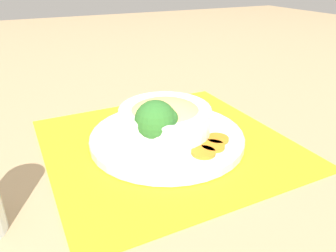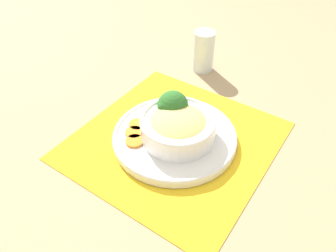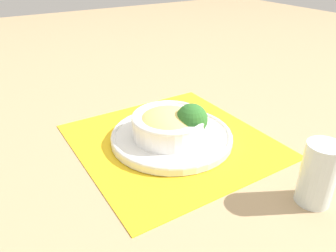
% 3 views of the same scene
% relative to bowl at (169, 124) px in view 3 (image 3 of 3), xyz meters
% --- Properties ---
extents(ground_plane, '(4.00, 4.00, 0.00)m').
position_rel_bowl_xyz_m(ground_plane, '(-0.00, 0.01, -0.05)').
color(ground_plane, tan).
extents(placemat, '(0.46, 0.45, 0.00)m').
position_rel_bowl_xyz_m(placemat, '(-0.00, 0.01, -0.05)').
color(placemat, yellow).
rests_on(placemat, ground_plane).
extents(plate, '(0.30, 0.30, 0.02)m').
position_rel_bowl_xyz_m(plate, '(-0.00, 0.01, -0.04)').
color(plate, white).
rests_on(plate, placemat).
extents(bowl, '(0.18, 0.18, 0.07)m').
position_rel_bowl_xyz_m(bowl, '(0.00, 0.00, 0.00)').
color(bowl, white).
rests_on(bowl, plate).
extents(broccoli_floret, '(0.08, 0.08, 0.09)m').
position_rel_bowl_xyz_m(broccoli_floret, '(0.04, 0.04, 0.02)').
color(broccoli_floret, '#759E51').
rests_on(broccoli_floret, plate).
extents(carrot_slice_near, '(0.04, 0.04, 0.01)m').
position_rel_bowl_xyz_m(carrot_slice_near, '(-0.03, 0.10, -0.03)').
color(carrot_slice_near, orange).
rests_on(carrot_slice_near, plate).
extents(carrot_slice_middle, '(0.04, 0.04, 0.01)m').
position_rel_bowl_xyz_m(carrot_slice_middle, '(-0.05, 0.09, -0.03)').
color(carrot_slice_middle, orange).
rests_on(carrot_slice_middle, plate).
extents(carrot_slice_far, '(0.04, 0.04, 0.01)m').
position_rel_bowl_xyz_m(carrot_slice_far, '(-0.08, 0.07, -0.03)').
color(carrot_slice_far, orange).
rests_on(carrot_slice_far, plate).
extents(water_glass, '(0.06, 0.06, 0.13)m').
position_rel_bowl_xyz_m(water_glass, '(0.32, 0.12, 0.00)').
color(water_glass, silver).
rests_on(water_glass, ground_plane).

